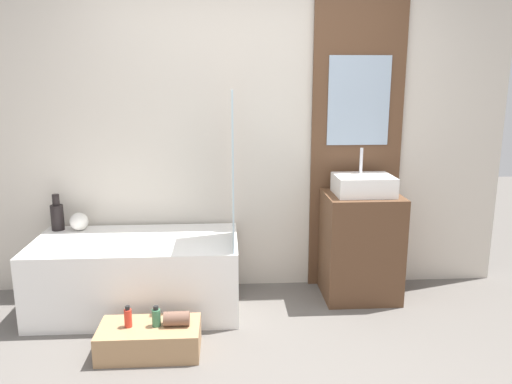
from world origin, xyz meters
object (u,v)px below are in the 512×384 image
(bottle_soap_secondary, at_px, (156,317))
(bottle_soap_primary, at_px, (128,317))
(sink, at_px, (363,185))
(vase_round_light, at_px, (79,222))
(bathtub, at_px, (138,274))
(vase_tall_dark, at_px, (57,215))
(wooden_step_bench, at_px, (150,339))

(bottle_soap_secondary, bearing_deg, bottle_soap_primary, 180.00)
(sink, bearing_deg, vase_round_light, 176.28)
(bathtub, distance_m, bottle_soap_secondary, 0.68)
(bathtub, bearing_deg, bottle_soap_secondary, -71.07)
(vase_tall_dark, relative_size, bottle_soap_primary, 2.04)
(wooden_step_bench, relative_size, bottle_soap_secondary, 4.75)
(wooden_step_bench, height_order, bottle_soap_primary, bottle_soap_primary)
(vase_round_light, distance_m, bottle_soap_primary, 1.11)
(bathtub, relative_size, vase_round_light, 10.63)
(vase_tall_dark, distance_m, vase_round_light, 0.18)
(bottle_soap_primary, bearing_deg, sink, 24.59)
(bottle_soap_primary, xyz_separation_m, bottle_soap_secondary, (0.17, 0.00, -0.00))
(sink, bearing_deg, bottle_soap_secondary, -152.94)
(vase_round_light, height_order, bottle_soap_primary, vase_round_light)
(vase_tall_dark, xyz_separation_m, vase_round_light, (0.17, -0.02, -0.05))
(sink, height_order, bottle_soap_secondary, sink)
(bottle_soap_primary, height_order, bottle_soap_secondary, bottle_soap_primary)
(sink, relative_size, bottle_soap_primary, 3.13)
(wooden_step_bench, xyz_separation_m, bottle_soap_primary, (-0.13, 0.00, 0.15))
(sink, height_order, vase_tall_dark, sink)
(sink, relative_size, vase_round_light, 3.11)
(bathtub, xyz_separation_m, bottle_soap_primary, (0.05, -0.64, -0.03))
(wooden_step_bench, xyz_separation_m, vase_round_light, (-0.65, 0.90, 0.52))
(bathtub, height_order, vase_round_light, vase_round_light)
(vase_round_light, bearing_deg, bottle_soap_secondary, -52.42)
(wooden_step_bench, height_order, vase_tall_dark, vase_tall_dark)
(vase_tall_dark, bearing_deg, bottle_soap_secondary, -46.94)
(vase_tall_dark, relative_size, vase_round_light, 2.03)
(bottle_soap_primary, bearing_deg, wooden_step_bench, 0.00)
(bottle_soap_secondary, bearing_deg, vase_tall_dark, 133.06)
(bathtub, distance_m, vase_tall_dark, 0.80)
(vase_tall_dark, bearing_deg, wooden_step_bench, -48.55)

